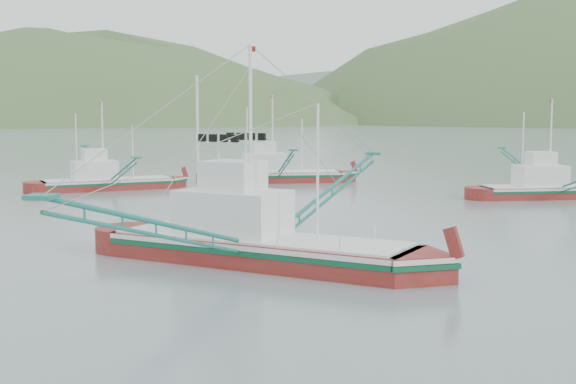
# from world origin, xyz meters

# --- Properties ---
(ground) EXTENTS (1200.00, 1200.00, 0.00)m
(ground) POSITION_xyz_m (0.00, 0.00, 0.00)
(ground) COLOR slate
(ground) RESTS_ON ground
(main_boat) EXTENTS (16.71, 28.28, 11.91)m
(main_boat) POSITION_xyz_m (-0.97, 1.45, 2.40)
(main_boat) COLOR maroon
(main_boat) RESTS_ON ground
(bg_boat_right) EXTENTS (13.19, 22.61, 9.35)m
(bg_boat_right) POSITION_xyz_m (19.78, 33.94, 1.75)
(bg_boat_right) COLOR maroon
(bg_boat_right) RESTS_ON ground
(bg_boat_left) EXTENTS (15.63, 20.53, 9.12)m
(bg_boat_left) POSITION_xyz_m (-21.46, 35.75, 1.93)
(bg_boat_left) COLOR maroon
(bg_boat_left) RESTS_ON ground
(bg_boat_far) EXTENTS (13.99, 24.00, 9.91)m
(bg_boat_far) POSITION_xyz_m (-6.45, 45.64, 1.84)
(bg_boat_far) COLOR maroon
(bg_boat_far) RESTS_ON ground
(headland_left) EXTENTS (448.00, 308.00, 210.00)m
(headland_left) POSITION_xyz_m (-180.00, 360.00, 0.00)
(headland_left) COLOR #415D30
(headland_left) RESTS_ON ground
(ridge_distant) EXTENTS (960.00, 400.00, 240.00)m
(ridge_distant) POSITION_xyz_m (30.00, 560.00, 0.00)
(ridge_distant) COLOR slate
(ridge_distant) RESTS_ON ground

